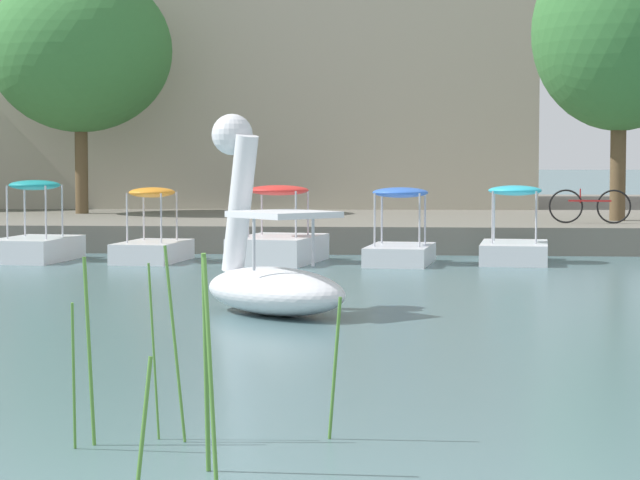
{
  "coord_description": "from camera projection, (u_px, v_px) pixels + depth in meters",
  "views": [
    {
      "loc": [
        1.12,
        -7.16,
        2.07
      ],
      "look_at": [
        -0.48,
        13.31,
        0.73
      ],
      "focal_mm": 71.68,
      "sensor_mm": 36.0,
      "label": 1
    }
  ],
  "objects": [
    {
      "name": "shore_bank_far",
      "position": [
        382.0,
        215.0,
        38.88
      ],
      "size": [
        115.61,
        23.98,
        0.59
      ],
      "primitive_type": "cube",
      "color": "#6B665B",
      "rests_on": "ground_plane"
    },
    {
      "name": "swan_boat",
      "position": [
        269.0,
        267.0,
        16.84
      ],
      "size": [
        2.61,
        2.65,
        2.66
      ],
      "color": "white",
      "rests_on": "ground_plane"
    },
    {
      "name": "pedal_boat_cyan",
      "position": [
        514.0,
        242.0,
        25.0
      ],
      "size": [
        1.48,
        2.29,
        1.52
      ],
      "color": "white",
      "rests_on": "ground_plane"
    },
    {
      "name": "pedal_boat_blue",
      "position": [
        400.0,
        241.0,
        24.65
      ],
      "size": [
        1.41,
        2.24,
        1.49
      ],
      "color": "white",
      "rests_on": "ground_plane"
    },
    {
      "name": "pedal_boat_red",
      "position": [
        278.0,
        242.0,
        25.01
      ],
      "size": [
        1.85,
        2.61,
        1.52
      ],
      "color": "white",
      "rests_on": "ground_plane"
    },
    {
      "name": "pedal_boat_orange",
      "position": [
        152.0,
        240.0,
        25.25
      ],
      "size": [
        1.34,
        2.17,
        1.47
      ],
      "color": "white",
      "rests_on": "ground_plane"
    },
    {
      "name": "pedal_boat_teal",
      "position": [
        35.0,
        240.0,
        25.47
      ],
      "size": [
        1.52,
        2.3,
        1.61
      ],
      "color": "white",
      "rests_on": "ground_plane"
    },
    {
      "name": "tree_broadleaf_right",
      "position": [
        80.0,
        50.0,
        33.13
      ],
      "size": [
        5.71,
        5.72,
        6.38
      ],
      "color": "brown",
      "rests_on": "shore_bank_far"
    },
    {
      "name": "tree_broadleaf_left",
      "position": [
        620.0,
        32.0,
        29.41
      ],
      "size": [
        5.63,
        5.57,
        6.65
      ],
      "color": "brown",
      "rests_on": "shore_bank_far"
    },
    {
      "name": "bicycle_parked",
      "position": [
        590.0,
        206.0,
        28.39
      ],
      "size": [
        1.8,
        0.22,
        0.77
      ],
      "color": "black",
      "rests_on": "shore_bank_far"
    },
    {
      "name": "parked_van",
      "position": [
        321.0,
        174.0,
        39.39
      ],
      "size": [
        4.55,
        2.18,
        1.77
      ],
      "color": "#1E232D",
      "rests_on": "shore_bank_far"
    },
    {
      "name": "apartment_block",
      "position": [
        249.0,
        8.0,
        41.61
      ],
      "size": [
        17.77,
        12.51,
        12.67
      ],
      "primitive_type": "cube",
      "rotation": [
        0.0,
        0.0,
        0.03
      ],
      "color": "#B2A893",
      "rests_on": "shore_bank_far"
    },
    {
      "name": "reed_clump_foreground",
      "position": [
        161.0,
        368.0,
        8.64
      ],
      "size": [
        3.77,
        1.51,
        1.46
      ],
      "color": "#4C7F33",
      "rests_on": "ground_plane"
    }
  ]
}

